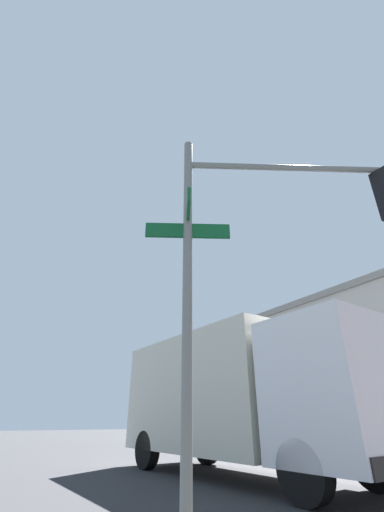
# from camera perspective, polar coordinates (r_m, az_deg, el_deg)

# --- Properties ---
(traffic_signal_near) EXTENTS (2.00, 3.23, 5.01)m
(traffic_signal_near) POSITION_cam_1_polar(r_m,az_deg,el_deg) (4.63, 16.72, 4.27)
(traffic_signal_near) COLOR slate
(traffic_signal_near) RESTS_ON ground_plane
(box_truck_second) EXTENTS (8.30, 2.94, 3.50)m
(box_truck_second) POSITION_cam_1_polar(r_m,az_deg,el_deg) (9.76, 7.26, -22.24)
(box_truck_second) COLOR silver
(box_truck_second) RESTS_ON ground_plane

